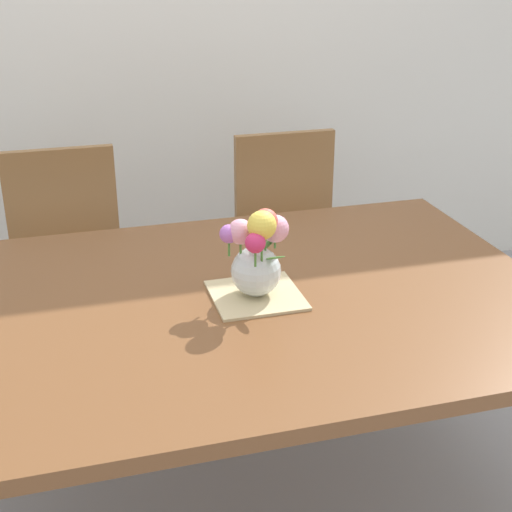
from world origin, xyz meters
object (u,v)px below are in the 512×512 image
(chair_right, at_px, (292,229))
(flower_vase, at_px, (257,254))
(dining_table, at_px, (245,319))
(chair_left, at_px, (67,253))

(chair_right, xyz_separation_m, flower_vase, (-0.42, -0.96, 0.34))
(dining_table, xyz_separation_m, flower_vase, (0.03, -0.02, 0.20))
(chair_left, bearing_deg, flower_vase, 116.65)
(chair_left, xyz_separation_m, flower_vase, (0.48, -0.96, 0.34))
(chair_left, distance_m, chair_right, 0.90)
(dining_table, distance_m, chair_left, 1.05)
(dining_table, height_order, chair_left, chair_left)
(chair_left, distance_m, flower_vase, 1.12)
(dining_table, bearing_deg, flower_vase, -30.02)
(flower_vase, bearing_deg, chair_left, 116.65)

